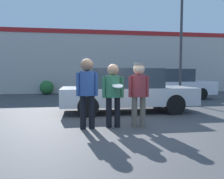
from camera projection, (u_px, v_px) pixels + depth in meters
The scene contains 9 objects.
ground_plane at pixel (113, 127), 5.67m from camera, with size 56.00×56.00×0.00m, color #3F3F42.
storefront_building at pixel (91, 61), 15.58m from camera, with size 24.00×0.22×4.48m.
person_left at pixel (87, 87), 5.42m from camera, with size 0.54×0.37×1.76m.
person_middle_with_frisbee at pixel (113, 90), 5.59m from camera, with size 0.56×0.59×1.63m.
person_right at pixel (139, 88), 5.64m from camera, with size 0.54×0.37×1.66m.
parked_car_near at pixel (127, 90), 7.93m from camera, with size 4.72×1.84×1.57m.
parked_car_far at pixel (168, 84), 12.12m from camera, with size 4.78×1.80×1.64m.
street_lamp at pixel (186, 13), 10.13m from camera, with size 1.38×0.35×6.96m.
shrub at pixel (47, 87), 14.62m from camera, with size 0.93×0.93×0.93m.
Camera 1 is at (-0.85, -5.52, 1.38)m, focal length 35.00 mm.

